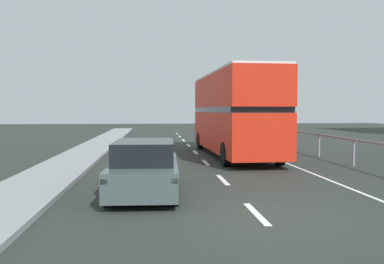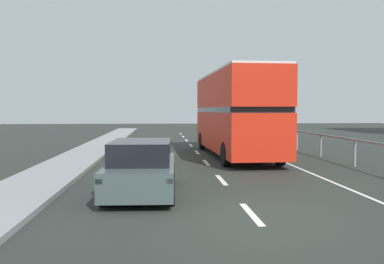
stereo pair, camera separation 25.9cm
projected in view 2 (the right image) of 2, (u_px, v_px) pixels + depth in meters
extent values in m
cube|color=#272C28|center=(253.00, 218.00, 8.83)|extent=(73.49, 120.00, 0.10)
cube|color=silver|center=(251.00, 214.00, 9.00)|extent=(0.16, 1.96, 0.01)
cube|color=silver|center=(221.00, 180.00, 13.37)|extent=(0.16, 1.96, 0.01)
cube|color=silver|center=(206.00, 163.00, 17.75)|extent=(0.16, 1.96, 0.01)
cube|color=silver|center=(197.00, 152.00, 22.12)|extent=(0.16, 1.96, 0.01)
cube|color=silver|center=(191.00, 145.00, 26.50)|extent=(0.16, 1.96, 0.01)
cube|color=silver|center=(186.00, 140.00, 30.87)|extent=(0.16, 1.96, 0.01)
cube|color=silver|center=(183.00, 136.00, 35.25)|extent=(0.16, 1.96, 0.01)
cube|color=silver|center=(181.00, 134.00, 39.62)|extent=(0.16, 1.96, 0.01)
cube|color=silver|center=(284.00, 162.00, 18.07)|extent=(0.12, 46.00, 0.01)
cube|color=gray|center=(336.00, 137.00, 18.20)|extent=(0.08, 42.00, 0.08)
cylinder|color=gray|center=(355.00, 153.00, 16.49)|extent=(0.10, 0.10, 1.10)
cylinder|color=gray|center=(321.00, 146.00, 19.98)|extent=(0.10, 0.10, 1.10)
cylinder|color=gray|center=(297.00, 140.00, 23.46)|extent=(0.10, 0.10, 1.10)
cylinder|color=gray|center=(279.00, 137.00, 26.94)|extent=(0.10, 0.10, 1.10)
cylinder|color=gray|center=(266.00, 133.00, 30.43)|extent=(0.10, 0.10, 1.10)
cylinder|color=gray|center=(255.00, 131.00, 33.91)|extent=(0.10, 0.10, 1.10)
cylinder|color=gray|center=(246.00, 129.00, 37.39)|extent=(0.10, 0.10, 1.10)
cube|color=red|center=(235.00, 131.00, 20.14)|extent=(2.85, 10.29, 1.87)
cube|color=black|center=(235.00, 110.00, 20.08)|extent=(2.86, 9.88, 0.24)
cube|color=red|center=(235.00, 91.00, 20.03)|extent=(2.85, 10.29, 1.62)
cube|color=silver|center=(235.00, 74.00, 19.98)|extent=(2.79, 10.08, 0.10)
cube|color=black|center=(217.00, 125.00, 25.18)|extent=(2.28, 0.11, 1.31)
cube|color=yellow|center=(217.00, 89.00, 25.05)|extent=(1.52, 0.09, 0.28)
cylinder|color=black|center=(202.00, 141.00, 23.73)|extent=(0.31, 1.01, 1.00)
cylinder|color=black|center=(240.00, 141.00, 23.99)|extent=(0.31, 1.01, 1.00)
cylinder|color=black|center=(226.00, 154.00, 16.57)|extent=(0.31, 1.01, 1.00)
cylinder|color=black|center=(280.00, 154.00, 16.83)|extent=(0.31, 1.01, 1.00)
cube|color=#404D4D|center=(142.00, 174.00, 11.24)|extent=(1.95, 4.47, 0.72)
cube|color=black|center=(141.00, 152.00, 10.99)|extent=(1.66, 2.48, 0.59)
cube|color=red|center=(99.00, 182.00, 9.03)|extent=(0.16, 0.07, 0.12)
cube|color=red|center=(169.00, 181.00, 9.10)|extent=(0.16, 0.07, 0.12)
cylinder|color=black|center=(120.00, 173.00, 12.72)|extent=(0.22, 0.65, 0.64)
cylinder|color=black|center=(172.00, 173.00, 12.79)|extent=(0.22, 0.65, 0.64)
cylinder|color=black|center=(104.00, 193.00, 9.72)|extent=(0.22, 0.65, 0.64)
cylinder|color=black|center=(171.00, 192.00, 9.79)|extent=(0.22, 0.65, 0.64)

